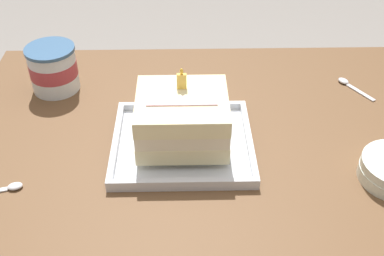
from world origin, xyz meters
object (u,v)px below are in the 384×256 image
at_px(foil_tray, 183,144).
at_px(ice_cream_tub, 53,68).
at_px(birthday_cake, 182,118).
at_px(serving_spoon_near_tray, 348,84).
at_px(serving_spoon_by_bowls, 2,189).

distance_m(foil_tray, ice_cream_tub, 0.40).
xyz_separation_m(birthday_cake, serving_spoon_near_tray, (0.42, 0.23, -0.07)).
bearing_deg(serving_spoon_by_bowls, serving_spoon_near_tray, 24.79).
distance_m(foil_tray, serving_spoon_by_bowls, 0.37).
bearing_deg(serving_spoon_by_bowls, foil_tray, 19.74).
xyz_separation_m(foil_tray, ice_cream_tub, (-0.31, 0.23, 0.05)).
distance_m(foil_tray, serving_spoon_near_tray, 0.48).
bearing_deg(birthday_cake, serving_spoon_by_bowls, -160.26).
bearing_deg(serving_spoon_near_tray, ice_cream_tub, 179.71).
height_order(birthday_cake, serving_spoon_by_bowls, birthday_cake).
bearing_deg(serving_spoon_near_tray, foil_tray, -151.33).
height_order(ice_cream_tub, serving_spoon_near_tray, ice_cream_tub).
xyz_separation_m(foil_tray, serving_spoon_by_bowls, (-0.35, -0.12, -0.00)).
bearing_deg(ice_cream_tub, serving_spoon_near_tray, -0.29).
bearing_deg(serving_spoon_by_bowls, birthday_cake, 19.74).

